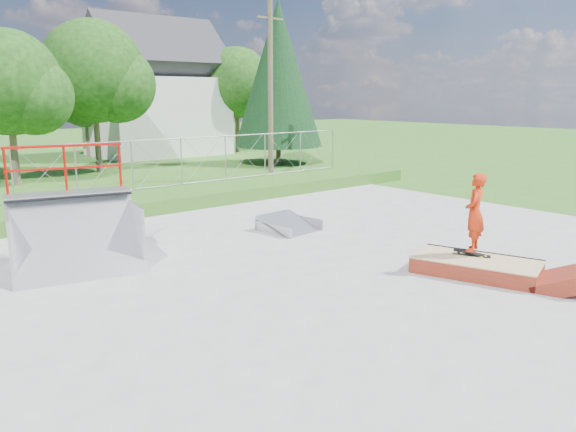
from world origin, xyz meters
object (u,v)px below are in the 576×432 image
grind_box (476,267)px  flat_bank_ramp (290,224)px  skater (475,216)px  quarter_pipe (74,211)px

grind_box → flat_bank_ramp: flat_bank_ramp is taller
grind_box → skater: (0.16, 0.22, 1.10)m
grind_box → quarter_pipe: bearing=118.7°
quarter_pipe → flat_bank_ramp: (6.02, -0.29, -1.15)m
flat_bank_ramp → skater: 5.67m
grind_box → quarter_pipe: 8.94m
grind_box → quarter_pipe: quarter_pipe is taller
quarter_pipe → flat_bank_ramp: quarter_pipe is taller
quarter_pipe → skater: quarter_pipe is taller
grind_box → skater: 1.13m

